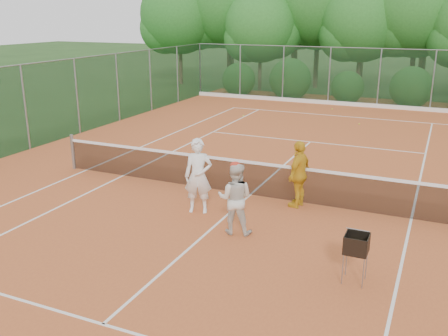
# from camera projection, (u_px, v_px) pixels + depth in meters

# --- Properties ---
(ground) EXTENTS (120.00, 120.00, 0.00)m
(ground) POSITION_uv_depth(u_px,v_px,m) (250.00, 196.00, 13.44)
(ground) COLOR #204017
(ground) RESTS_ON ground
(clay_court) EXTENTS (18.00, 36.00, 0.02)m
(clay_court) POSITION_uv_depth(u_px,v_px,m) (250.00, 196.00, 13.43)
(clay_court) COLOR #BC5B2B
(clay_court) RESTS_ON ground
(tennis_net) EXTENTS (11.97, 0.10, 1.10)m
(tennis_net) POSITION_uv_depth(u_px,v_px,m) (250.00, 177.00, 13.28)
(tennis_net) COLOR gray
(tennis_net) RESTS_ON clay_court
(player_white) EXTENTS (0.78, 0.63, 1.84)m
(player_white) POSITION_uv_depth(u_px,v_px,m) (198.00, 176.00, 12.06)
(player_white) COLOR white
(player_white) RESTS_ON clay_court
(player_center_grp) EXTENTS (0.89, 0.76, 1.65)m
(player_center_grp) POSITION_uv_depth(u_px,v_px,m) (235.00, 198.00, 10.91)
(player_center_grp) COLOR silver
(player_center_grp) RESTS_ON clay_court
(player_yellow) EXTENTS (0.59, 1.06, 1.71)m
(player_yellow) POSITION_uv_depth(u_px,v_px,m) (299.00, 174.00, 12.43)
(player_yellow) COLOR gold
(player_yellow) RESTS_ON clay_court
(ball_hopper) EXTENTS (0.40, 0.40, 0.93)m
(ball_hopper) POSITION_uv_depth(u_px,v_px,m) (356.00, 245.00, 8.90)
(ball_hopper) COLOR gray
(ball_hopper) RESTS_ON clay_court
(stray_ball_a) EXTENTS (0.07, 0.07, 0.07)m
(stray_ball_a) POSITION_uv_depth(u_px,v_px,m) (243.00, 116.00, 23.73)
(stray_ball_a) COLOR #B9DB33
(stray_ball_a) RESTS_ON clay_court
(stray_ball_b) EXTENTS (0.07, 0.07, 0.07)m
(stray_ball_b) POSITION_uv_depth(u_px,v_px,m) (332.00, 109.00, 25.39)
(stray_ball_b) COLOR #C6D932
(stray_ball_b) RESTS_ON clay_court
(stray_ball_c) EXTENTS (0.07, 0.07, 0.07)m
(stray_ball_c) POSITION_uv_depth(u_px,v_px,m) (359.00, 124.00, 21.93)
(stray_ball_c) COLOR yellow
(stray_ball_c) RESTS_ON clay_court
(court_markings) EXTENTS (11.03, 23.83, 0.01)m
(court_markings) POSITION_uv_depth(u_px,v_px,m) (250.00, 195.00, 13.43)
(court_markings) COLOR white
(court_markings) RESTS_ON clay_court
(fence_back) EXTENTS (18.07, 0.07, 3.00)m
(fence_back) POSITION_uv_depth(u_px,v_px,m) (354.00, 77.00, 26.07)
(fence_back) COLOR #19381E
(fence_back) RESTS_ON clay_court
(tropical_treeline) EXTENTS (32.10, 8.49, 15.03)m
(tropical_treeline) POSITION_uv_depth(u_px,v_px,m) (400.00, 6.00, 29.01)
(tropical_treeline) COLOR brown
(tropical_treeline) RESTS_ON ground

